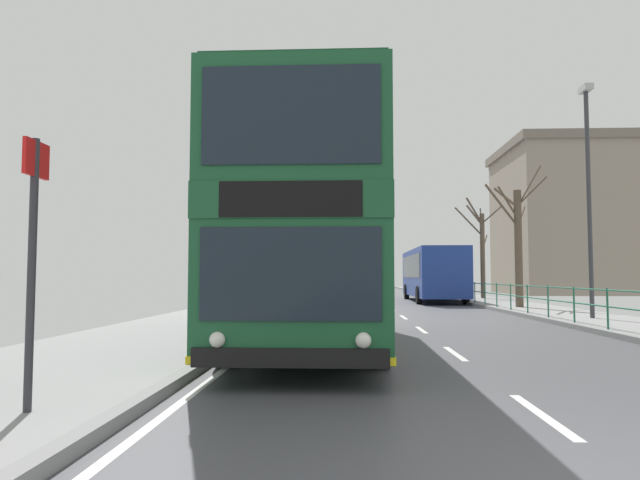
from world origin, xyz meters
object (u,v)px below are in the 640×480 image
Objects in this scene: bus_stop_sign_near at (33,242)px; background_building_00 at (586,219)px; street_lamp_far_side at (588,182)px; double_decker_bus_main at (314,236)px; background_bus_far_lane at (432,273)px; bare_tree_far_01 at (517,241)px; bare_tree_far_00 at (482,248)px.

background_building_00 is (23.24, 43.33, 4.49)m from bus_stop_sign_near.
bus_stop_sign_near is at bearing -129.77° from street_lamp_far_side.
double_decker_bus_main is 42.35m from background_building_00.
street_lamp_far_side is (10.87, 13.06, 2.70)m from bus_stop_sign_near.
background_bus_far_lane is 15.80m from street_lamp_far_side.
bare_tree_far_01 reaches higher than bus_stop_sign_near.
background_bus_far_lane is at bearing 105.11° from bare_tree_far_01.
double_decker_bus_main is 10.82m from street_lamp_far_side.
bus_stop_sign_near is 17.20m from street_lamp_far_side.
street_lamp_far_side is 6.74m from bare_tree_far_01.
double_decker_bus_main reaches higher than background_bus_far_lane.
street_lamp_far_side is 1.22× the size of bare_tree_far_00.
bare_tree_far_00 is 10.04m from bare_tree_far_01.
background_bus_far_lane is 1.78× the size of bare_tree_far_01.
background_bus_far_lane is 4.00× the size of bus_stop_sign_near.
background_building_00 is at bearing 44.79° from background_bus_far_lane.
bare_tree_far_01 is at bearing 57.94° from double_decker_bus_main.
bare_tree_far_00 is (0.46, 16.56, -1.31)m from street_lamp_far_side.
double_decker_bus_main is 22.46m from background_bus_far_lane.
background_building_00 is at bearing 49.02° from bare_tree_far_00.
background_bus_far_lane is 29.52m from bus_stop_sign_near.
double_decker_bus_main is 1.71× the size of bare_tree_far_01.
bus_stop_sign_near is 0.44× the size of bare_tree_far_01.
bus_stop_sign_near is 22.29m from bare_tree_far_01.
background_building_00 is at bearing 67.77° from street_lamp_far_side.
background_bus_far_lane is 9.16m from bare_tree_far_01.
double_decker_bus_main is 15.29m from bare_tree_far_01.
double_decker_bus_main is at bearing -119.59° from background_building_00.
bare_tree_far_00 is at bearing 21.65° from background_bus_far_lane.
double_decker_bus_main is 1.38× the size of street_lamp_far_side.
double_decker_bus_main is 0.96× the size of background_bus_far_lane.
bare_tree_far_01 is (-0.34, 6.56, -1.52)m from street_lamp_far_side.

